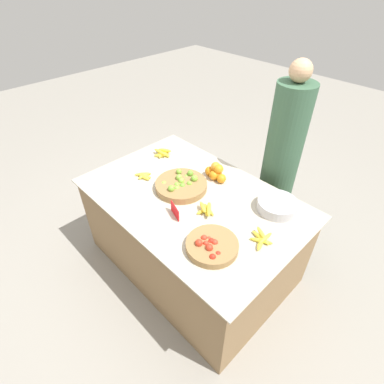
% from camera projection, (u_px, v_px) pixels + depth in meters
% --- Properties ---
extents(ground_plane, '(12.00, 12.00, 0.00)m').
position_uv_depth(ground_plane, '(192.00, 261.00, 2.85)').
color(ground_plane, gray).
extents(market_table, '(1.75, 1.15, 0.79)m').
position_uv_depth(market_table, '(192.00, 232.00, 2.60)').
color(market_table, olive).
rests_on(market_table, ground_plane).
extents(lime_bowl, '(0.42, 0.42, 0.10)m').
position_uv_depth(lime_bowl, '(181.00, 185.00, 2.42)').
color(lime_bowl, olive).
rests_on(lime_bowl, market_table).
extents(tomato_basket, '(0.34, 0.34, 0.08)m').
position_uv_depth(tomato_basket, '(212.00, 246.00, 1.93)').
color(tomato_basket, olive).
rests_on(tomato_basket, market_table).
extents(orange_pile, '(0.22, 0.12, 0.14)m').
position_uv_depth(orange_pile, '(216.00, 173.00, 2.51)').
color(orange_pile, orange).
rests_on(orange_pile, market_table).
extents(metal_bowl, '(0.29, 0.29, 0.08)m').
position_uv_depth(metal_bowl, '(277.00, 205.00, 2.22)').
color(metal_bowl, '#B7B7BF').
rests_on(metal_bowl, market_table).
extents(price_sign, '(0.14, 0.05, 0.10)m').
position_uv_depth(price_sign, '(175.00, 211.00, 2.16)').
color(price_sign, red).
rests_on(price_sign, market_table).
extents(banana_bunch_front_center, '(0.17, 0.17, 0.06)m').
position_uv_depth(banana_bunch_front_center, '(206.00, 209.00, 2.21)').
color(banana_bunch_front_center, yellow).
rests_on(banana_bunch_front_center, market_table).
extents(banana_bunch_middle_left, '(0.18, 0.18, 0.06)m').
position_uv_depth(banana_bunch_middle_left, '(163.00, 153.00, 2.82)').
color(banana_bunch_middle_left, yellow).
rests_on(banana_bunch_middle_left, market_table).
extents(banana_bunch_front_left, '(0.16, 0.13, 0.03)m').
position_uv_depth(banana_bunch_front_left, '(144.00, 176.00, 2.55)').
color(banana_bunch_front_left, yellow).
rests_on(banana_bunch_front_left, market_table).
extents(banana_bunch_back_center, '(0.17, 0.18, 0.05)m').
position_uv_depth(banana_bunch_back_center, '(262.00, 239.00, 1.98)').
color(banana_bunch_back_center, yellow).
rests_on(banana_bunch_back_center, market_table).
extents(vendor_person, '(0.31, 0.31, 1.72)m').
position_uv_depth(vendor_person, '(279.00, 168.00, 2.64)').
color(vendor_person, '#385B42').
rests_on(vendor_person, ground_plane).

